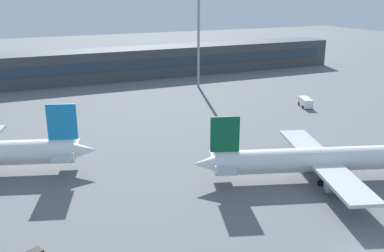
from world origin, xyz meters
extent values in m
plane|color=slate|center=(0.00, 40.00, 0.00)|extent=(400.00, 400.00, 0.00)
cube|color=#3F4247|center=(0.00, 102.68, 4.50)|extent=(152.58, 12.00, 9.00)
cube|color=#263847|center=(0.00, 96.63, 4.95)|extent=(144.95, 0.16, 2.80)
cylinder|color=white|center=(9.42, 17.47, 3.02)|extent=(32.29, 13.78, 3.47)
cone|color=white|center=(-7.49, 23.16, 3.02)|extent=(4.07, 3.41, 2.43)
cube|color=#0C5933|center=(-4.87, 22.28, 7.27)|extent=(3.92, 1.59, 5.03)
cube|color=silver|center=(-5.13, 22.37, 3.20)|extent=(5.34, 9.48, 0.22)
cube|color=silver|center=(8.55, 17.77, 2.74)|extent=(12.90, 27.39, 0.46)
cylinder|color=gray|center=(6.81, 12.57, 1.45)|extent=(3.35, 2.66, 1.83)
cylinder|color=gray|center=(10.30, 22.96, 1.45)|extent=(3.35, 2.66, 1.83)
cylinder|color=black|center=(6.93, 15.80, 0.46)|extent=(0.98, 0.64, 0.91)
cylinder|color=black|center=(8.44, 20.31, 0.46)|extent=(0.98, 0.64, 0.91)
cone|color=white|center=(-21.76, 34.92, 3.21)|extent=(4.33, 3.63, 2.59)
cube|color=#197FBF|center=(-24.55, 35.86, 7.74)|extent=(4.17, 1.69, 5.35)
cube|color=silver|center=(-24.27, 35.76, 3.41)|extent=(5.68, 10.09, 0.23)
cube|color=white|center=(32.35, 51.56, 1.13)|extent=(3.71, 5.57, 1.90)
cube|color=#1E2633|center=(33.05, 53.43, 1.63)|extent=(1.83, 0.82, 0.70)
cylinder|color=black|center=(33.90, 52.79, 0.38)|extent=(0.53, 0.81, 0.76)
cylinder|color=black|center=(31.99, 53.51, 0.38)|extent=(0.53, 0.81, 0.76)
cylinder|color=black|center=(32.70, 49.61, 0.38)|extent=(0.53, 0.81, 0.76)
cylinder|color=black|center=(30.79, 50.34, 0.38)|extent=(0.53, 0.81, 0.76)
cylinder|color=gray|center=(18.83, 81.64, 13.14)|extent=(0.70, 0.70, 26.27)
camera|label=1|loc=(-32.20, -27.49, 26.19)|focal=40.84mm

